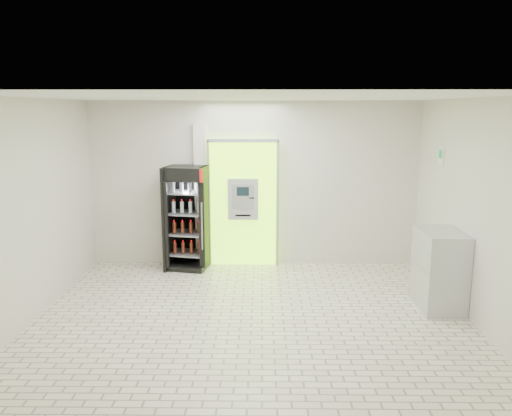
{
  "coord_description": "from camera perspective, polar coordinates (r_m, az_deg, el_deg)",
  "views": [
    {
      "loc": [
        0.14,
        -6.55,
        2.85
      ],
      "look_at": [
        0.05,
        1.2,
        1.31
      ],
      "focal_mm": 35.0,
      "sensor_mm": 36.0,
      "label": 1
    }
  ],
  "objects": [
    {
      "name": "beverage_cooler",
      "position": [
        9.06,
        -7.84,
        -1.34
      ],
      "size": [
        0.8,
        0.76,
        1.86
      ],
      "rotation": [
        0.0,
        0.0,
        -0.18
      ],
      "color": "black",
      "rests_on": "ground"
    },
    {
      "name": "ground",
      "position": [
        7.15,
        -0.51,
        -12.25
      ],
      "size": [
        6.0,
        6.0,
        0.0
      ],
      "primitive_type": "plane",
      "color": "beige",
      "rests_on": "ground"
    },
    {
      "name": "steel_cabinet",
      "position": [
        7.7,
        20.22,
        -6.66
      ],
      "size": [
        0.58,
        0.86,
        1.15
      ],
      "rotation": [
        0.0,
        0.0,
        0.01
      ],
      "color": "#B4B7BD",
      "rests_on": "ground"
    },
    {
      "name": "exit_sign",
      "position": [
        8.48,
        20.4,
        5.62
      ],
      "size": [
        0.02,
        0.22,
        0.26
      ],
      "color": "white",
      "rests_on": "room_shell"
    },
    {
      "name": "atm_assembly",
      "position": [
        9.13,
        -1.46,
        0.65
      ],
      "size": [
        1.3,
        0.24,
        2.33
      ],
      "color": "#8DEA16",
      "rests_on": "ground"
    },
    {
      "name": "pillar",
      "position": [
        9.21,
        -6.32,
        1.49
      ],
      "size": [
        0.22,
        0.11,
        2.6
      ],
      "color": "silver",
      "rests_on": "ground"
    },
    {
      "name": "room_shell",
      "position": [
        6.63,
        -0.54,
        2.51
      ],
      "size": [
        6.0,
        6.0,
        6.0
      ],
      "color": "beige",
      "rests_on": "ground"
    }
  ]
}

